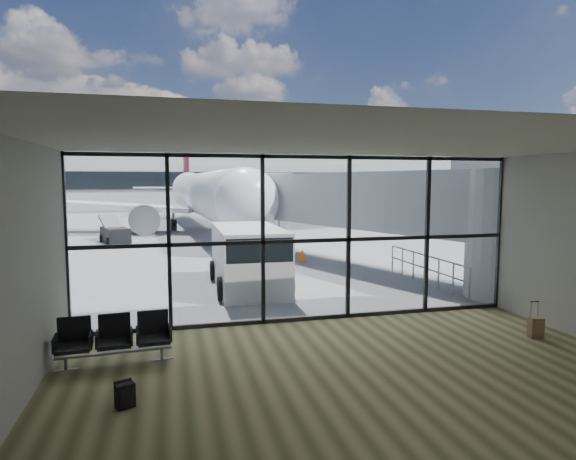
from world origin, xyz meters
name	(u,v)px	position (x,y,z in m)	size (l,w,h in m)	color
ground	(203,217)	(0.00, 40.00, 0.00)	(220.00, 220.00, 0.00)	slate
lounge_shell	(384,248)	(0.00, -4.80, 2.65)	(12.02, 8.01, 4.51)	brown
glass_curtain_wall	(307,239)	(0.00, 0.00, 2.25)	(12.10, 0.12, 4.50)	white
jet_bridge	(370,206)	(4.90, 7.07, 2.76)	(8.00, 16.50, 4.33)	#AAACAF
apron_railing	(425,265)	(5.60, 3.50, 0.72)	(0.06, 5.46, 1.11)	gray
far_terminal	(189,179)	(-0.59, 61.97, 4.21)	(80.00, 12.20, 11.00)	#AFAFAA
tree_3	(15,177)	(-27.00, 72.00, 4.63)	(4.95, 4.95, 7.12)	#382619
tree_4	(56,173)	(-21.00, 72.00, 5.25)	(5.61, 5.61, 8.07)	#382619
tree_5	(96,169)	(-15.00, 72.00, 5.88)	(6.27, 6.27, 9.03)	#382619
seating_row	(115,337)	(-4.74, -2.01, 0.56)	(2.29, 0.80, 1.02)	gray
backpack	(125,395)	(-4.36, -4.20, 0.22)	(0.36, 0.36, 0.46)	black
suitcase	(536,327)	(5.00, -2.78, 0.27)	(0.34, 0.27, 0.89)	#84684A
airliner	(205,195)	(-0.67, 27.51, 2.75)	(30.29, 35.11, 9.04)	white
service_van	(249,257)	(-0.88, 4.32, 1.12)	(2.52, 5.06, 2.19)	silver
belt_loader	(115,234)	(-6.92, 19.41, 0.56)	(2.30, 3.79, 1.66)	black
traffic_cone_a	(238,242)	(0.33, 15.57, 0.30)	(0.44, 0.44, 0.63)	#F45F0C
traffic_cone_b	(302,255)	(2.55, 9.58, 0.29)	(0.43, 0.43, 0.62)	#FF5A0D
traffic_cone_c	(269,238)	(2.47, 17.00, 0.28)	(0.41, 0.41, 0.59)	#FF350D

